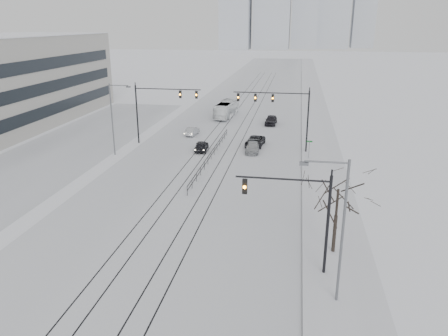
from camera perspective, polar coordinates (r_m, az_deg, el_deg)
ground at (r=27.66m, az=-14.39°, el=-17.55°), size 500.00×500.00×0.00m
road at (r=82.40m, az=2.39°, el=7.27°), size 22.00×260.00×0.02m
sidewalk_east at (r=81.84m, az=11.87°, el=6.86°), size 5.00×260.00×0.16m
curb at (r=81.78m, az=10.15°, el=6.95°), size 0.10×260.00×0.12m
parking_strip at (r=64.85m, az=-18.43°, el=3.24°), size 14.00×60.00×0.03m
tram_rails at (r=63.09m, az=0.08°, el=3.80°), size 5.30×180.00×0.01m
traffic_mast_near at (r=28.60m, az=10.28°, el=-5.43°), size 6.10×0.37×7.00m
traffic_mast_ne at (r=56.17m, az=7.53°, el=7.81°), size 9.60×0.37×8.00m
traffic_mast_nw at (r=60.10m, az=-8.69°, el=8.27°), size 9.10×0.37×8.00m
street_light_east at (r=25.73m, az=14.67°, el=-6.99°), size 2.73×0.25×9.00m
street_light_west at (r=55.96m, az=-14.17°, el=6.79°), size 2.73×0.25×9.00m
bare_tree at (r=31.55m, az=14.64°, el=-3.57°), size 4.40×4.40×6.10m
median_fence at (r=53.49m, az=-1.69°, el=1.65°), size 0.06×24.00×1.00m
street_sign at (r=54.18m, az=11.07°, el=2.71°), size 0.70×0.06×2.40m
sedan_sb_inner at (r=57.23m, az=-2.96°, el=2.91°), size 1.91×4.05×1.34m
sedan_sb_outer at (r=65.50m, az=-4.16°, el=4.84°), size 1.54×3.78×1.22m
sedan_nb_front at (r=59.47m, az=4.08°, el=3.47°), size 2.64×4.93×1.32m
sedan_nb_right at (r=56.76m, az=3.76°, el=2.71°), size 1.89×4.35×1.25m
sedan_nb_far at (r=72.62m, az=6.16°, el=6.25°), size 1.96×4.48×1.50m
box_truck at (r=78.20m, az=0.33°, el=7.71°), size 3.14×10.21×2.80m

